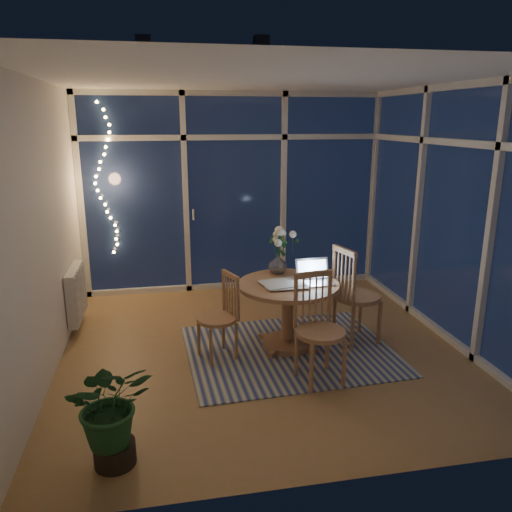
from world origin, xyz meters
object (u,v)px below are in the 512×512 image
potted_plant (111,414)px  dining_table (288,315)px  chair_left (217,317)px  flower_vase (278,263)px  chair_right (358,294)px  laptop (316,272)px  chair_front (321,330)px

potted_plant → dining_table: bearing=44.0°
chair_left → flower_vase: bearing=103.2°
chair_right → laptop: 0.55m
chair_front → flower_vase: chair_front is taller
chair_left → flower_vase: size_ratio=4.08×
dining_table → chair_front: chair_front is taller
chair_right → laptop: bearing=83.4°
chair_front → flower_vase: bearing=88.6°
dining_table → chair_front: size_ratio=1.02×
chair_right → flower_vase: chair_right is taller
dining_table → laptop: 0.54m
dining_table → chair_left: size_ratio=1.17×
laptop → potted_plant: (-1.85, -1.46, -0.43)m
dining_table → flower_vase: flower_vase is taller
dining_table → chair_left: 0.74m
dining_table → chair_left: bearing=-171.1°
chair_right → potted_plant: (-2.32, -1.52, -0.14)m
chair_front → chair_right: bearing=40.4°
chair_left → chair_front: bearing=33.4°
chair_left → chair_front: chair_front is taller
dining_table → potted_plant: bearing=-136.0°
chair_front → chair_left: bearing=135.1°
dining_table → laptop: bearing=-14.8°
flower_vase → potted_plant: (-1.56, -1.88, -0.41)m
dining_table → chair_front: (0.11, -0.73, 0.15)m
chair_front → potted_plant: 1.88m
chair_front → dining_table: bearing=89.8°
chair_right → laptop: size_ratio=3.09×
chair_front → potted_plant: size_ratio=1.30×
dining_table → laptop: laptop is taller
dining_table → potted_plant: (-1.59, -1.53, 0.04)m
chair_left → laptop: laptop is taller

